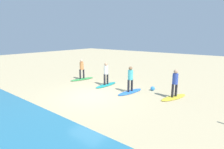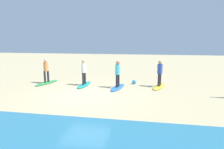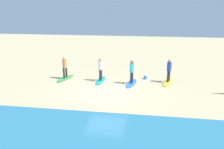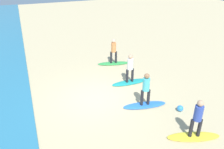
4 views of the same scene
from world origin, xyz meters
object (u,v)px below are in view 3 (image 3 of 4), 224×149
(surfer_yellow, at_px, (169,69))
(surfboard_blue, at_px, (132,83))
(surfer_blue, at_px, (132,70))
(surfer_teal, at_px, (101,67))
(surfboard_teal, at_px, (101,80))
(beach_ball, at_px, (145,77))
(surfer_green, at_px, (65,66))
(surfboard_green, at_px, (66,78))
(surfboard_yellow, at_px, (168,82))

(surfer_yellow, distance_m, surfboard_blue, 2.88)
(surfer_blue, distance_m, surfer_teal, 2.32)
(surfer_blue, xyz_separation_m, surfboard_teal, (2.30, -0.31, -0.99))
(surfer_teal, xyz_separation_m, beach_ball, (-3.26, -1.00, -0.89))
(surfer_teal, relative_size, surfer_green, 1.00)
(beach_ball, bearing_deg, surfboard_green, 8.01)
(surfer_yellow, height_order, surfboard_green, surfer_yellow)
(surfer_teal, relative_size, surfboard_green, 0.78)
(surfboard_blue, bearing_deg, surfer_green, -85.11)
(surfboard_blue, distance_m, surfer_green, 5.20)
(surfer_yellow, bearing_deg, surfboard_teal, 4.80)
(surfboard_blue, bearing_deg, surfer_blue, -79.88)
(surfer_yellow, bearing_deg, surfboard_yellow, 0.00)
(surfer_yellow, xyz_separation_m, surfer_teal, (4.91, 0.41, 0.00))
(surfer_yellow, relative_size, surfer_teal, 1.00)
(surfboard_teal, bearing_deg, surfer_blue, 84.01)
(surfer_teal, xyz_separation_m, surfer_green, (2.78, -0.15, 0.00))
(surfboard_yellow, bearing_deg, surfer_blue, -56.28)
(surfboard_teal, xyz_separation_m, surfer_teal, (-0.00, 0.00, 0.99))
(surfer_blue, distance_m, surfboard_teal, 2.53)
(surfer_yellow, distance_m, surfboard_teal, 5.03)
(surfboard_blue, distance_m, surfer_teal, 2.53)
(surfboard_blue, xyz_separation_m, surfboard_green, (5.08, -0.46, 0.00))
(surfer_yellow, xyz_separation_m, surfer_blue, (2.61, 0.73, 0.00))
(surfboard_teal, bearing_deg, surfer_yellow, 96.55)
(surfer_blue, xyz_separation_m, surfer_teal, (2.30, -0.31, 0.00))
(surfer_yellow, height_order, surfer_green, same)
(surfer_green, relative_size, beach_ball, 5.69)
(surfboard_yellow, relative_size, surfer_yellow, 1.28)
(surfboard_yellow, bearing_deg, surfer_yellow, 0.00)
(surfer_teal, height_order, beach_ball, surfer_teal)
(surfboard_green, bearing_deg, surfboard_teal, 100.91)
(surfboard_blue, relative_size, surfer_blue, 1.28)
(surfer_green, bearing_deg, beach_ball, -171.99)
(surfboard_blue, height_order, surfboard_teal, same)
(surfboard_yellow, xyz_separation_m, beach_ball, (1.65, -0.59, 0.10))
(surfer_yellow, height_order, surfer_blue, same)
(surfer_blue, bearing_deg, surfboard_teal, -7.73)
(surfer_yellow, bearing_deg, beach_ball, -19.68)
(surfer_blue, distance_m, beach_ball, 1.86)
(beach_ball, bearing_deg, surfer_blue, 53.85)
(surfboard_green, relative_size, surfer_green, 1.28)
(surfer_yellow, height_order, surfer_teal, same)
(surfboard_blue, bearing_deg, surfer_yellow, 115.66)
(surfboard_teal, distance_m, surfer_teal, 0.99)
(beach_ball, bearing_deg, surfer_yellow, 160.32)
(surfboard_yellow, height_order, surfer_blue, surfer_blue)
(surfer_blue, bearing_deg, beach_ball, -126.15)
(surfer_teal, relative_size, beach_ball, 5.69)
(surfboard_teal, xyz_separation_m, surfboard_green, (2.78, -0.15, 0.00))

